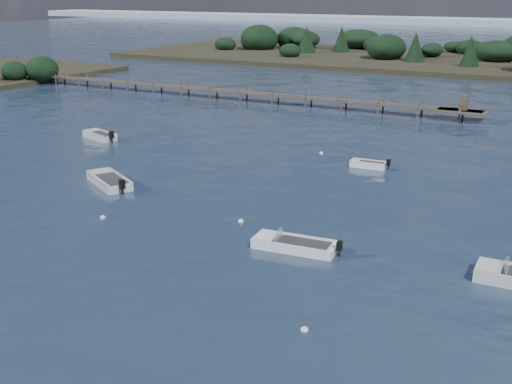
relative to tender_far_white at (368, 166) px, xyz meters
The scene contains 12 objects.
ground 33.82m from the tender_far_white, 92.51° to the left, with size 400.00×400.00×0.00m, color #162334.
tender_far_white is the anchor object (origin of this frame).
dinghy_mid_white_a 17.21m from the tender_far_white, 83.73° to the right, with size 4.74×2.02×1.09m.
dinghy_mid_grey 19.17m from the tender_far_white, 138.01° to the right, with size 4.80×3.73×1.25m.
tender_far_grey 24.58m from the tender_far_white, behind, with size 4.02×2.43×1.28m.
buoy_b 25.11m from the tender_far_white, 76.72° to the right, with size 0.32×0.32×0.32m, color white.
buoy_c 20.83m from the tender_far_white, 119.04° to the right, with size 0.32×0.32×0.32m, color white.
buoy_e 1.10m from the tender_far_white, behind, with size 0.32×0.32×0.32m, color white.
buoy_extra_a 15.10m from the tender_far_white, 100.00° to the right, with size 0.32×0.32×0.32m, color white.
buoy_extra_b 5.31m from the tender_far_white, 154.78° to the left, with size 0.32×0.32×0.32m, color white.
jetty 31.85m from the tender_far_white, 136.84° to the left, with size 64.50×3.20×3.40m.
distant_haze 223.38m from the tender_far_white, 114.18° to the left, with size 280.00×20.00×2.40m, color #96A9BA.
Camera 1 is at (16.31, -18.98, 12.95)m, focal length 45.00 mm.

